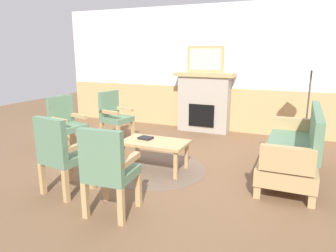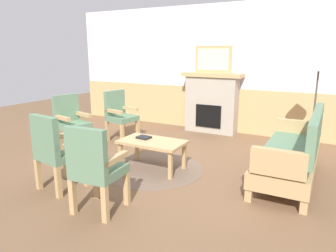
{
  "view_description": "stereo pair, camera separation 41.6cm",
  "coord_description": "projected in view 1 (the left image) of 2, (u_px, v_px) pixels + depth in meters",
  "views": [
    {
      "loc": [
        1.91,
        -4.09,
        1.72
      ],
      "look_at": [
        0.0,
        0.35,
        0.55
      ],
      "focal_mm": 32.98,
      "sensor_mm": 36.0,
      "label": 1
    },
    {
      "loc": [
        2.29,
        -3.91,
        1.72
      ],
      "look_at": [
        0.0,
        0.35,
        0.55
      ],
      "focal_mm": 32.98,
      "sensor_mm": 36.0,
      "label": 2
    }
  ],
  "objects": [
    {
      "name": "couch",
      "position": [
        293.0,
        150.0,
        4.25
      ],
      "size": [
        0.7,
        1.8,
        0.98
      ],
      "color": "tan",
      "rests_on": "ground_plane"
    },
    {
      "name": "coffee_table",
      "position": [
        155.0,
        145.0,
        4.54
      ],
      "size": [
        0.96,
        0.56,
        0.44
      ],
      "color": "tan",
      "rests_on": "ground_plane"
    },
    {
      "name": "ground_plane",
      "position": [
        159.0,
        165.0,
        4.79
      ],
      "size": [
        14.0,
        14.0,
        0.0
      ],
      "primitive_type": "plane",
      "color": "brown"
    },
    {
      "name": "armchair_front_center",
      "position": [
        61.0,
        152.0,
        3.72
      ],
      "size": [
        0.54,
        0.54,
        0.98
      ],
      "color": "tan",
      "rests_on": "ground_plane"
    },
    {
      "name": "armchair_near_fireplace",
      "position": [
        66.0,
        122.0,
        5.31
      ],
      "size": [
        0.58,
        0.58,
        0.98
      ],
      "color": "tan",
      "rests_on": "ground_plane"
    },
    {
      "name": "framed_picture",
      "position": [
        205.0,
        59.0,
        6.52
      ],
      "size": [
        0.8,
        0.04,
        0.56
      ],
      "color": "tan",
      "rests_on": "fireplace"
    },
    {
      "name": "armchair_by_window_left",
      "position": [
        114.0,
        114.0,
        5.96
      ],
      "size": [
        0.56,
        0.56,
        0.98
      ],
      "color": "tan",
      "rests_on": "ground_plane"
    },
    {
      "name": "fireplace",
      "position": [
        204.0,
        102.0,
        6.73
      ],
      "size": [
        1.3,
        0.44,
        1.28
      ],
      "color": "#A39989",
      "rests_on": "ground_plane"
    },
    {
      "name": "round_rug",
      "position": [
        155.0,
        169.0,
        4.63
      ],
      "size": [
        1.53,
        1.53,
        0.01
      ],
      "primitive_type": "cylinder",
      "color": "brown",
      "rests_on": "ground_plane"
    },
    {
      "name": "floor_lamp_by_couch",
      "position": [
        312.0,
        68.0,
        5.04
      ],
      "size": [
        0.36,
        0.36,
        1.68
      ],
      "color": "#332D28",
      "rests_on": "ground_plane"
    },
    {
      "name": "wall_back",
      "position": [
        208.0,
        71.0,
        6.8
      ],
      "size": [
        7.2,
        0.14,
        2.7
      ],
      "color": "white",
      "rests_on": "ground_plane"
    },
    {
      "name": "book_on_table",
      "position": [
        146.0,
        138.0,
        4.64
      ],
      "size": [
        0.21,
        0.18,
        0.03
      ],
      "primitive_type": "cube",
      "rotation": [
        0.0,
        0.0,
        -0.11
      ],
      "color": "black",
      "rests_on": "coffee_table"
    },
    {
      "name": "armchair_front_left",
      "position": [
        108.0,
        168.0,
        3.21
      ],
      "size": [
        0.51,
        0.51,
        0.98
      ],
      "color": "tan",
      "rests_on": "ground_plane"
    }
  ]
}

